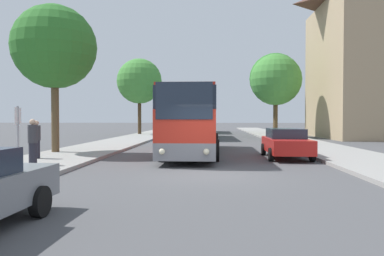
% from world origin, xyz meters
% --- Properties ---
extents(ground_plane, '(300.00, 300.00, 0.00)m').
position_xyz_m(ground_plane, '(0.00, 0.00, 0.00)').
color(ground_plane, '#4C4C4F').
rests_on(ground_plane, ground).
extents(sidewalk_left, '(4.00, 120.00, 0.15)m').
position_xyz_m(sidewalk_left, '(-7.00, 0.00, 0.07)').
color(sidewalk_left, gray).
rests_on(sidewalk_left, ground_plane).
extents(bus_front, '(2.84, 12.13, 3.38)m').
position_xyz_m(bus_front, '(-0.82, 7.63, 1.80)').
color(bus_front, gray).
rests_on(bus_front, ground_plane).
extents(bus_middle, '(2.88, 11.13, 3.20)m').
position_xyz_m(bus_middle, '(-0.98, 23.83, 1.72)').
color(bus_middle, silver).
rests_on(bus_middle, ground_plane).
extents(bus_rear, '(2.87, 11.57, 3.48)m').
position_xyz_m(bus_rear, '(-0.98, 38.62, 1.86)').
color(bus_rear, '#238942').
rests_on(bus_rear, ground_plane).
extents(parked_car_right_near, '(2.09, 4.61, 1.45)m').
position_xyz_m(parked_car_right_near, '(3.82, 5.72, 0.76)').
color(parked_car_right_near, red).
rests_on(parked_car_right_near, ground_plane).
extents(bus_stop_sign, '(0.08, 0.45, 2.24)m').
position_xyz_m(bus_stop_sign, '(-6.83, 0.43, 1.55)').
color(bus_stop_sign, gray).
rests_on(bus_stop_sign, sidewalk_left).
extents(pedestrian_waiting_near, '(0.36, 0.36, 1.77)m').
position_xyz_m(pedestrian_waiting_near, '(-6.71, 1.31, 1.05)').
color(pedestrian_waiting_near, '#23232D').
rests_on(pedestrian_waiting_near, sidewalk_left).
extents(pedestrian_walking_back, '(0.36, 0.36, 1.70)m').
position_xyz_m(pedestrian_walking_back, '(-7.66, 3.58, 1.01)').
color(pedestrian_walking_back, '#23232D').
rests_on(pedestrian_walking_back, sidewalk_left).
extents(tree_left_near, '(4.43, 4.43, 7.83)m').
position_xyz_m(tree_left_near, '(-8.19, 6.87, 5.74)').
color(tree_left_near, brown).
rests_on(tree_left_near, sidewalk_left).
extents(tree_left_far, '(5.18, 5.18, 8.68)m').
position_xyz_m(tree_left_far, '(-8.16, 30.13, 6.22)').
color(tree_left_far, '#47331E').
rests_on(tree_left_far, sidewalk_left).
extents(tree_right_near, '(5.17, 5.17, 8.30)m').
position_xyz_m(tree_right_near, '(6.70, 25.70, 5.85)').
color(tree_right_near, '#513D23').
rests_on(tree_right_near, sidewalk_right).
extents(tree_right_mid, '(6.44, 6.44, 10.02)m').
position_xyz_m(tree_right_mid, '(8.18, 35.14, 6.94)').
color(tree_right_mid, '#513D23').
rests_on(tree_right_mid, sidewalk_right).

